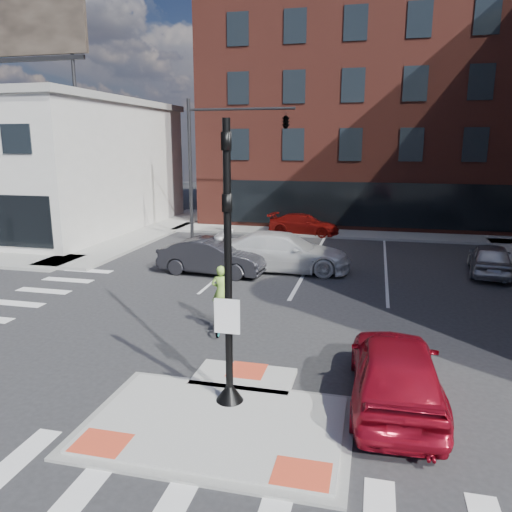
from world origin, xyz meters
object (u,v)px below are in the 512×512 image
(cyclist, at_px, (221,309))
(bg_car_silver, at_px, (490,259))
(bg_car_dark, at_px, (212,257))
(bg_car_red, at_px, (304,224))
(white_pickup, at_px, (284,252))
(red_sedan, at_px, (396,370))

(cyclist, bearing_deg, bg_car_silver, -141.13)
(bg_car_dark, height_order, bg_car_red, bg_car_dark)
(white_pickup, relative_size, bg_car_silver, 1.43)
(bg_car_dark, distance_m, cyclist, 6.85)
(white_pickup, bearing_deg, cyclist, 173.58)
(red_sedan, relative_size, white_pickup, 0.80)
(red_sedan, xyz_separation_m, bg_car_dark, (-7.41, 9.69, -0.03))
(cyclist, bearing_deg, white_pickup, -99.08)
(white_pickup, distance_m, bg_car_silver, 8.96)
(bg_car_red, bearing_deg, bg_car_dark, 175.07)
(red_sedan, height_order, cyclist, cyclist)
(bg_car_red, bearing_deg, red_sedan, -157.86)
(bg_car_dark, distance_m, bg_car_silver, 12.07)
(cyclist, bearing_deg, bg_car_red, -95.69)
(white_pickup, xyz_separation_m, bg_car_red, (-0.41, 9.19, -0.22))
(red_sedan, height_order, bg_car_dark, red_sedan)
(red_sedan, relative_size, bg_car_silver, 1.15)
(bg_car_dark, xyz_separation_m, bg_car_red, (2.50, 10.50, -0.14))
(red_sedan, height_order, white_pickup, white_pickup)
(bg_car_dark, xyz_separation_m, bg_car_silver, (11.76, 2.69, -0.07))
(white_pickup, bearing_deg, bg_car_silver, -83.84)
(bg_car_dark, bearing_deg, bg_car_silver, -72.28)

